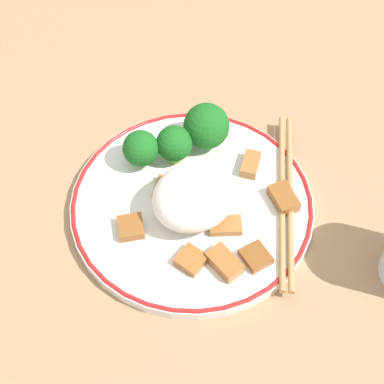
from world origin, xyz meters
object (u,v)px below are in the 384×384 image
(broccoli_back_center, at_px, (174,144))
(chopsticks, at_px, (286,197))
(plate, at_px, (192,205))
(broccoli_back_left, at_px, (206,126))
(broccoli_back_right, at_px, (141,149))

(broccoli_back_center, relative_size, chopsticks, 0.25)
(plate, xyz_separation_m, broccoli_back_center, (0.06, -0.02, 0.03))
(plate, xyz_separation_m, broccoli_back_left, (0.06, -0.06, 0.03))
(plate, bearing_deg, broccoli_back_right, 9.34)
(broccoli_back_left, distance_m, broccoli_back_center, 0.04)
(broccoli_back_center, xyz_separation_m, chopsticks, (-0.12, -0.06, -0.02))
(broccoli_back_left, bearing_deg, broccoli_back_center, 84.80)
(broccoli_back_left, relative_size, chopsticks, 0.30)
(plate, distance_m, broccoli_back_left, 0.09)
(plate, bearing_deg, broccoli_back_left, -47.29)
(broccoli_back_left, xyz_separation_m, broccoli_back_right, (0.02, 0.08, -0.00))
(broccoli_back_center, xyz_separation_m, broccoli_back_right, (0.02, 0.03, 0.00))
(broccoli_back_left, distance_m, chopsticks, 0.12)
(broccoli_back_left, bearing_deg, chopsticks, -169.22)
(broccoli_back_left, xyz_separation_m, chopsticks, (-0.12, -0.02, -0.03))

